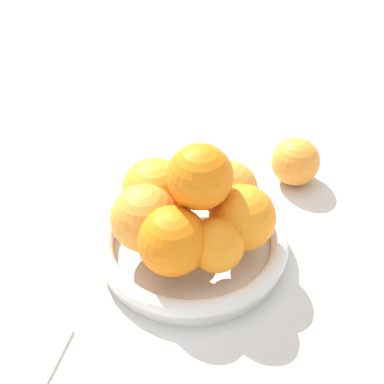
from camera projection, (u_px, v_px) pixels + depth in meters
The scene contains 4 objects.
ground_plane at pixel (192, 255), 0.83m from camera, with size 4.00×4.00×0.00m, color beige.
fruit_bowl at pixel (192, 245), 0.82m from camera, with size 0.24×0.24×0.04m.
orange_pile at pixel (190, 208), 0.77m from camera, with size 0.19×0.20×0.14m.
stray_orange at pixel (296, 161), 0.92m from camera, with size 0.07×0.07×0.07m, color orange.
Camera 1 is at (0.58, 0.03, 0.60)m, focal length 60.00 mm.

